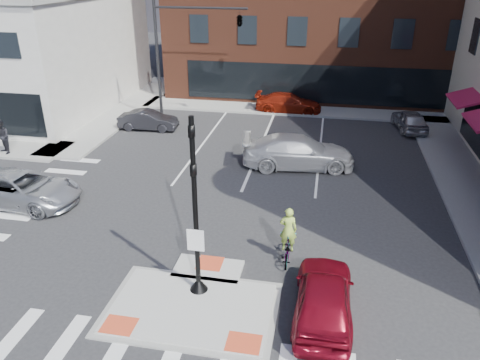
% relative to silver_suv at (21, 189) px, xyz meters
% --- Properties ---
extents(ground, '(120.00, 120.00, 0.00)m').
position_rel_silver_suv_xyz_m(ground, '(9.50, -5.00, -0.75)').
color(ground, '#28282B').
rests_on(ground, ground).
extents(refuge_island, '(5.40, 4.65, 0.13)m').
position_rel_silver_suv_xyz_m(refuge_island, '(9.50, -5.26, -0.70)').
color(refuge_island, gray).
rests_on(refuge_island, ground).
extents(sidewalk_nw, '(23.50, 20.50, 0.15)m').
position_rel_silver_suv_xyz_m(sidewalk_nw, '(-7.26, 10.29, -0.67)').
color(sidewalk_nw, gray).
rests_on(sidewalk_nw, ground).
extents(sidewalk_e, '(3.00, 24.00, 0.15)m').
position_rel_silver_suv_xyz_m(sidewalk_e, '(20.30, 5.00, -0.67)').
color(sidewalk_e, gray).
rests_on(sidewalk_e, ground).
extents(sidewalk_n, '(26.00, 3.00, 0.15)m').
position_rel_silver_suv_xyz_m(sidewalk_n, '(12.50, 17.00, -0.67)').
color(sidewalk_n, gray).
rests_on(sidewalk_n, ground).
extents(building_far_left, '(10.00, 12.00, 10.00)m').
position_rel_silver_suv_xyz_m(building_far_left, '(5.50, 47.00, 4.25)').
color(building_far_left, slate).
rests_on(building_far_left, ground).
extents(signal_pole, '(0.60, 0.60, 5.98)m').
position_rel_silver_suv_xyz_m(signal_pole, '(9.50, -4.60, 1.61)').
color(signal_pole, black).
rests_on(signal_pole, refuge_island).
extents(mast_arm_signal, '(6.10, 2.24, 8.00)m').
position_rel_silver_suv_xyz_m(mast_arm_signal, '(6.03, 13.00, 5.46)').
color(mast_arm_signal, black).
rests_on(mast_arm_signal, ground).
extents(silver_suv, '(5.54, 2.84, 1.50)m').
position_rel_silver_suv_xyz_m(silver_suv, '(0.00, 0.00, 0.00)').
color(silver_suv, silver).
rests_on(silver_suv, ground).
extents(red_sedan, '(1.77, 4.38, 1.49)m').
position_rel_silver_suv_xyz_m(red_sedan, '(13.57, -5.00, -0.00)').
color(red_sedan, maroon).
rests_on(red_sedan, ground).
extents(white_pickup, '(6.18, 3.22, 1.71)m').
position_rel_silver_suv_xyz_m(white_pickup, '(11.90, 6.58, 0.11)').
color(white_pickup, silver).
rests_on(white_pickup, ground).
extents(bg_car_dark, '(3.89, 1.55, 1.26)m').
position_rel_silver_suv_xyz_m(bg_car_dark, '(1.83, 10.89, -0.12)').
color(bg_car_dark, black).
rests_on(bg_car_dark, ground).
extents(bg_car_silver, '(2.16, 4.13, 1.34)m').
position_rel_silver_suv_xyz_m(bg_car_silver, '(18.54, 13.98, -0.08)').
color(bg_car_silver, '#B6B8BE').
rests_on(bg_car_silver, ground).
extents(bg_car_red, '(4.77, 1.99, 1.38)m').
position_rel_silver_suv_xyz_m(bg_car_red, '(10.43, 16.50, -0.06)').
color(bg_car_red, maroon).
rests_on(bg_car_red, ground).
extents(cyclist, '(0.66, 1.73, 2.17)m').
position_rel_silver_suv_xyz_m(cyclist, '(12.19, -2.20, -0.02)').
color(cyclist, '#3F3F44').
rests_on(cyclist, ground).
extents(pedestrian_a, '(1.20, 1.14, 1.95)m').
position_rel_silver_suv_xyz_m(pedestrian_a, '(-4.49, 5.00, 0.38)').
color(pedestrian_a, black).
rests_on(pedestrian_a, sidewalk_nw).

